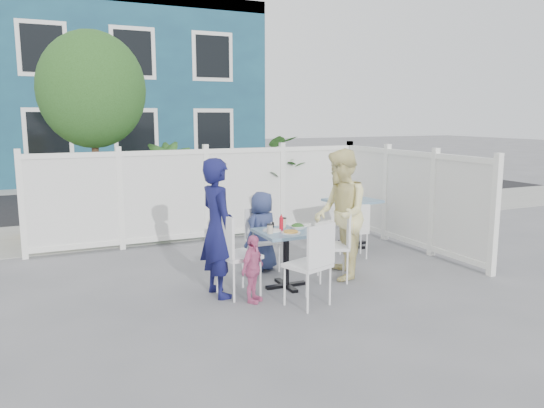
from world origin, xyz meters
name	(u,v)px	position (x,y,z in m)	size (l,w,h in m)	color
ground	(255,279)	(0.00, 0.00, 0.00)	(80.00, 80.00, 0.00)	slate
near_sidewalk	(181,226)	(0.00, 3.80, 0.01)	(24.00, 2.60, 0.01)	gray
street	(144,199)	(0.00, 7.50, 0.00)	(24.00, 5.00, 0.01)	black
far_sidewalk	(125,185)	(0.00, 10.60, 0.01)	(24.00, 1.60, 0.01)	gray
building	(91,92)	(-0.50, 14.00, 3.00)	(11.00, 6.00, 6.00)	navy
fence_back	(206,196)	(0.10, 2.40, 0.78)	(5.86, 0.08, 1.60)	white
fence_right	(408,200)	(3.00, 0.60, 0.78)	(0.08, 3.66, 1.60)	white
tree	(92,90)	(-1.60, 3.30, 2.59)	(1.80, 1.62, 3.59)	#382316
utility_cabinet	(46,198)	(-2.42, 4.00, 0.68)	(0.74, 0.53, 1.37)	gold
potted_shrub_a	(166,189)	(-0.44, 3.10, 0.85)	(0.95, 0.95, 1.69)	#214418
potted_shrub_b	(263,183)	(1.42, 3.00, 0.88)	(1.59, 1.38, 1.77)	#214418
main_table	(286,244)	(0.24, -0.46, 0.57)	(0.70, 0.70, 0.73)	slate
spare_table	(352,210)	(2.20, 1.04, 0.61)	(0.85, 0.85, 0.79)	slate
chair_left	(232,249)	(-0.50, -0.51, 0.59)	(0.52, 0.54, 1.01)	white
chair_right	(339,240)	(1.00, -0.49, 0.55)	(0.56, 0.56, 0.94)	white
chair_back	(261,234)	(0.27, 0.41, 0.51)	(0.41, 0.39, 0.87)	white
chair_near	(313,259)	(0.20, -1.24, 0.57)	(0.56, 0.55, 0.98)	white
chair_spare	(355,227)	(1.81, 0.36, 0.49)	(0.48, 0.47, 0.85)	white
man	(218,228)	(-0.64, -0.40, 0.84)	(0.61, 0.40, 1.68)	#121446
woman	(340,214)	(1.08, -0.39, 0.87)	(0.85, 0.66, 1.74)	#F0D849
boy	(262,231)	(0.26, 0.35, 0.56)	(0.55, 0.36, 1.12)	navy
toddler	(253,269)	(-0.36, -0.80, 0.40)	(0.47, 0.20, 0.80)	#D86399
plate_main	(291,233)	(0.23, -0.61, 0.74)	(0.24, 0.24, 0.01)	white
plate_side	(272,230)	(0.08, -0.39, 0.74)	(0.23, 0.23, 0.02)	white
salad_bowl	(298,227)	(0.41, -0.44, 0.76)	(0.22, 0.22, 0.05)	white
coffee_cup_a	(270,229)	(-0.01, -0.51, 0.79)	(0.07, 0.07, 0.11)	beige
coffee_cup_b	(283,223)	(0.29, -0.27, 0.79)	(0.08, 0.08, 0.12)	beige
ketchup_bottle	(281,224)	(0.20, -0.40, 0.81)	(0.05, 0.05, 0.16)	red
salt_shaker	(272,225)	(0.16, -0.20, 0.77)	(0.03, 0.03, 0.07)	white
pepper_shaker	(273,225)	(0.17, -0.21, 0.77)	(0.03, 0.03, 0.07)	black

